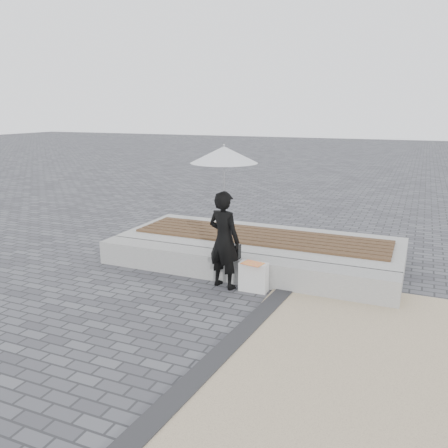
{
  "coord_description": "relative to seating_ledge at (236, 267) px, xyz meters",
  "views": [
    {
      "loc": [
        2.6,
        -4.92,
        2.67
      ],
      "look_at": [
        -0.04,
        1.23,
        1.0
      ],
      "focal_mm": 36.96,
      "sensor_mm": 36.0,
      "label": 1
    }
  ],
  "objects": [
    {
      "name": "canvas_tote",
      "position": [
        0.43,
        -0.36,
        0.02
      ],
      "size": [
        0.43,
        0.18,
        0.45
      ],
      "primitive_type": "cube",
      "rotation": [
        0.0,
        0.0,
        0.0
      ],
      "color": "white",
      "rests_on": "ground"
    },
    {
      "name": "magazine",
      "position": [
        0.43,
        -0.41,
        0.25
      ],
      "size": [
        0.34,
        0.27,
        0.01
      ],
      "primitive_type": "cube",
      "rotation": [
        0.0,
        0.0,
        -0.19
      ],
      "color": "#F63D34",
      "rests_on": "canvas_tote"
    },
    {
      "name": "seating_ledge",
      "position": [
        0.0,
        0.0,
        0.0
      ],
      "size": [
        5.0,
        0.45,
        0.4
      ],
      "primitive_type": "cube",
      "color": "#A7A6A2",
      "rests_on": "ground"
    },
    {
      "name": "edging_band",
      "position": [
        0.75,
        -2.1,
        -0.18
      ],
      "size": [
        0.61,
        5.2,
        0.04
      ],
      "primitive_type": "cube",
      "rotation": [
        0.0,
        0.0,
        -0.07
      ],
      "color": "#29292C",
      "rests_on": "ground"
    },
    {
      "name": "parasol",
      "position": [
        -0.04,
        -0.37,
        1.83
      ],
      "size": [
        0.98,
        0.98,
        1.26
      ],
      "rotation": [
        0.0,
        0.0,
        -0.4
      ],
      "color": "#ACACB1",
      "rests_on": "ground"
    },
    {
      "name": "woman",
      "position": [
        -0.04,
        -0.37,
        0.55
      ],
      "size": [
        0.62,
        0.49,
        1.5
      ],
      "primitive_type": "imported",
      "rotation": [
        0.0,
        0.0,
        2.87
      ],
      "color": "black",
      "rests_on": "ground"
    },
    {
      "name": "handbag",
      "position": [
        -0.04,
        -0.14,
        0.32
      ],
      "size": [
        0.33,
        0.13,
        0.23
      ],
      "primitive_type": "cube",
      "rotation": [
        0.0,
        0.0,
        -0.04
      ],
      "color": "black",
      "rests_on": "seating_ledge"
    },
    {
      "name": "ground",
      "position": [
        0.0,
        -1.6,
        -0.2
      ],
      "size": [
        80.0,
        80.0,
        0.0
      ],
      "primitive_type": "plane",
      "color": "#535358",
      "rests_on": "ground"
    },
    {
      "name": "timber_platform",
      "position": [
        0.0,
        1.2,
        0.0
      ],
      "size": [
        5.0,
        2.0,
        0.4
      ],
      "primitive_type": "cube",
      "color": "#ABABA6",
      "rests_on": "ground"
    },
    {
      "name": "timber_decking",
      "position": [
        0.0,
        1.2,
        0.22
      ],
      "size": [
        4.6,
        1.2,
        0.04
      ],
      "primitive_type": null,
      "color": "brown",
      "rests_on": "timber_platform"
    }
  ]
}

